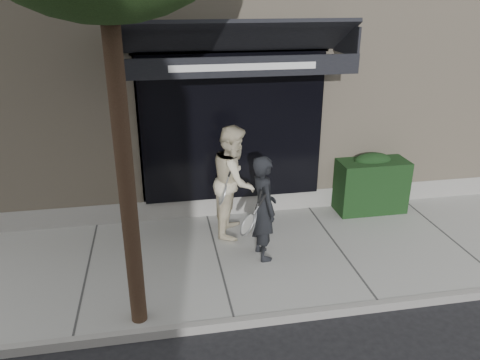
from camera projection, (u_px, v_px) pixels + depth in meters
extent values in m
plane|color=black|center=(337.00, 252.00, 7.80)|extent=(80.00, 80.00, 0.00)
cube|color=#9F9F9A|center=(337.00, 249.00, 7.77)|extent=(20.00, 3.00, 0.12)
cube|color=gray|center=(379.00, 306.00, 6.36)|extent=(20.00, 0.10, 0.14)
cube|color=#B8A78D|center=(269.00, 48.00, 11.32)|extent=(14.00, 7.00, 5.50)
cube|color=gray|center=(306.00, 197.00, 9.25)|extent=(14.02, 0.42, 0.50)
cube|color=black|center=(232.00, 127.00, 8.28)|extent=(3.20, 0.30, 2.60)
cube|color=gray|center=(140.00, 130.00, 8.15)|extent=(0.08, 0.40, 2.60)
cube|color=gray|center=(316.00, 121.00, 8.69)|extent=(0.08, 0.40, 2.60)
cube|color=gray|center=(230.00, 48.00, 7.91)|extent=(3.36, 0.40, 0.12)
cube|color=black|center=(237.00, 36.00, 7.18)|extent=(3.60, 1.03, 0.55)
cube|color=black|center=(243.00, 67.00, 6.87)|extent=(3.60, 0.05, 0.30)
cube|color=white|center=(244.00, 67.00, 6.84)|extent=(2.20, 0.01, 0.10)
cube|color=black|center=(119.00, 44.00, 6.91)|extent=(0.04, 1.00, 0.45)
cube|color=black|center=(346.00, 39.00, 7.51)|extent=(0.04, 1.00, 0.45)
cube|color=black|center=(370.00, 185.00, 8.89)|extent=(1.30, 0.70, 1.00)
ellipsoid|color=black|center=(373.00, 160.00, 8.70)|extent=(0.71, 0.38, 0.27)
cylinder|color=black|center=(123.00, 151.00, 5.17)|extent=(0.20, 0.20, 4.80)
imported|color=black|center=(263.00, 208.00, 7.16)|extent=(0.48, 0.66, 1.68)
torus|color=silver|center=(253.00, 222.00, 6.92)|extent=(0.13, 0.31, 0.30)
cylinder|color=silver|center=(253.00, 222.00, 6.92)|extent=(0.10, 0.28, 0.26)
cylinder|color=silver|center=(253.00, 222.00, 6.92)|extent=(0.18, 0.05, 0.06)
cylinder|color=black|center=(253.00, 222.00, 6.92)|extent=(0.20, 0.06, 0.07)
torus|color=silver|center=(248.00, 224.00, 6.77)|extent=(0.20, 0.32, 0.27)
cylinder|color=silver|center=(248.00, 224.00, 6.77)|extent=(0.17, 0.28, 0.23)
cylinder|color=silver|center=(248.00, 224.00, 6.77)|extent=(0.17, 0.03, 0.11)
cylinder|color=black|center=(248.00, 224.00, 6.77)|extent=(0.19, 0.05, 0.13)
imported|color=beige|center=(234.00, 181.00, 7.88)|extent=(0.96, 1.10, 1.91)
torus|color=silver|center=(223.00, 194.00, 7.62)|extent=(0.13, 0.31, 0.30)
cylinder|color=silver|center=(223.00, 194.00, 7.62)|extent=(0.10, 0.27, 0.26)
cylinder|color=silver|center=(223.00, 194.00, 7.62)|extent=(0.18, 0.02, 0.08)
cylinder|color=black|center=(223.00, 194.00, 7.62)|extent=(0.20, 0.04, 0.09)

